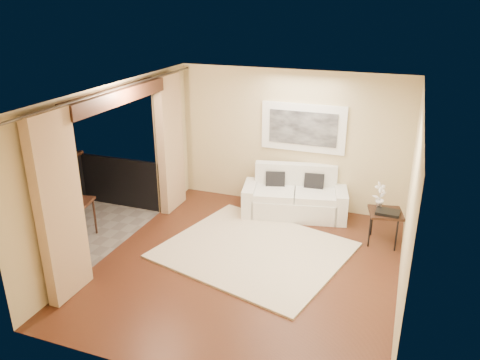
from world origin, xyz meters
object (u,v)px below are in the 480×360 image
at_px(balcony_chair_far, 58,196).
at_px(ice_bucket, 68,192).
at_px(bistro_table, 73,206).
at_px(balcony_chair_near, 65,213).
at_px(sofa, 295,198).
at_px(orchid, 380,195).
at_px(side_table, 385,215).

xyz_separation_m(balcony_chair_far, ice_bucket, (0.34, -0.12, 0.18)).
distance_m(bistro_table, balcony_chair_far, 0.60).
xyz_separation_m(balcony_chair_near, ice_bucket, (-0.17, 0.34, 0.22)).
height_order(sofa, bistro_table, sofa).
relative_size(balcony_chair_far, balcony_chair_near, 1.07).
distance_m(orchid, bistro_table, 5.23).
bearing_deg(balcony_chair_far, ice_bucket, 157.26).
relative_size(orchid, balcony_chair_far, 0.43).
distance_m(side_table, balcony_chair_near, 5.39).
distance_m(side_table, ice_bucket, 5.45).
bearing_deg(balcony_chair_far, side_table, -169.62).
relative_size(sofa, side_table, 3.25).
bearing_deg(balcony_chair_near, orchid, 4.57).
height_order(sofa, balcony_chair_far, balcony_chair_far).
distance_m(orchid, balcony_chair_far, 5.66).
distance_m(orchid, ice_bucket, 5.37).
bearing_deg(bistro_table, orchid, 20.00).
height_order(side_table, ice_bucket, ice_bucket).
xyz_separation_m(orchid, bistro_table, (-4.91, -1.79, -0.22)).
bearing_deg(balcony_chair_far, sofa, -156.30).
xyz_separation_m(sofa, ice_bucket, (-3.54, -2.10, 0.44)).
xyz_separation_m(orchid, balcony_chair_far, (-5.45, -1.53, -0.21)).
xyz_separation_m(bistro_table, balcony_chair_near, (-0.03, -0.19, -0.04)).
height_order(orchid, bistro_table, orchid).
distance_m(sofa, balcony_chair_near, 4.16).
distance_m(side_table, balcony_chair_far, 5.75).
bearing_deg(side_table, sofa, 160.19).
relative_size(sofa, bistro_table, 3.03).
relative_size(bistro_table, balcony_chair_near, 0.72).
xyz_separation_m(orchid, balcony_chair_near, (-4.94, -1.98, -0.26)).
height_order(orchid, balcony_chair_near, orchid).
bearing_deg(bistro_table, sofa, 33.95).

